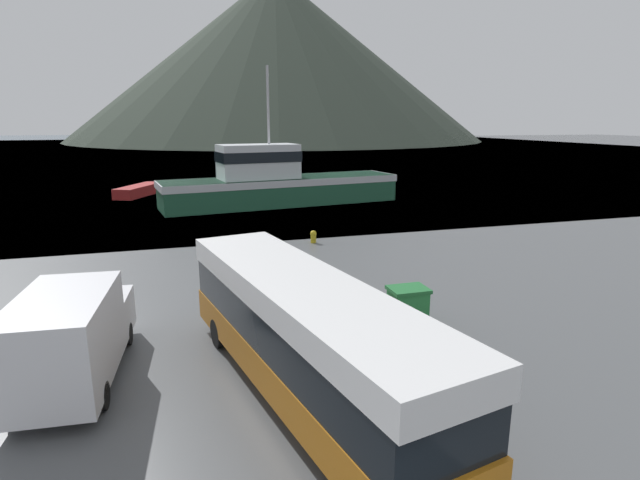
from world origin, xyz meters
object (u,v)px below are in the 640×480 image
small_boat (139,190)px  delivery_van (72,335)px  fishing_boat (277,183)px  storage_bin (408,305)px  tour_bus (303,332)px

small_boat → delivery_van: bearing=-62.9°
delivery_van → fishing_boat: bearing=72.5°
fishing_boat → storage_bin: size_ratio=15.32×
fishing_boat → small_boat: bearing=-135.5°
tour_bus → small_boat: 38.91m
delivery_van → fishing_boat: (11.08, 27.29, 0.47)m
delivery_van → small_boat: (-0.35, 35.99, -0.90)m
tour_bus → small_boat: size_ratio=1.78×
storage_bin → delivery_van: bearing=-173.3°
fishing_boat → storage_bin: bearing=-9.7°
fishing_boat → storage_bin: 26.09m
tour_bus → fishing_boat: bearing=68.1°
storage_bin → small_boat: bearing=107.2°
tour_bus → delivery_van: 6.23m
storage_bin → small_boat: 36.39m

